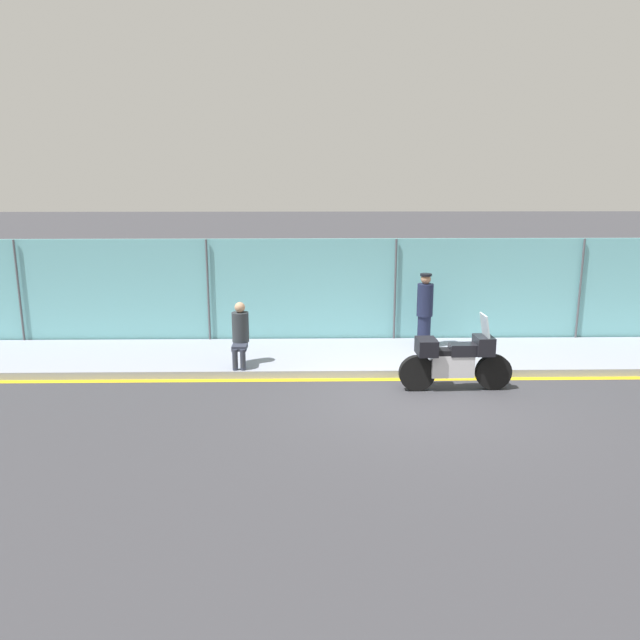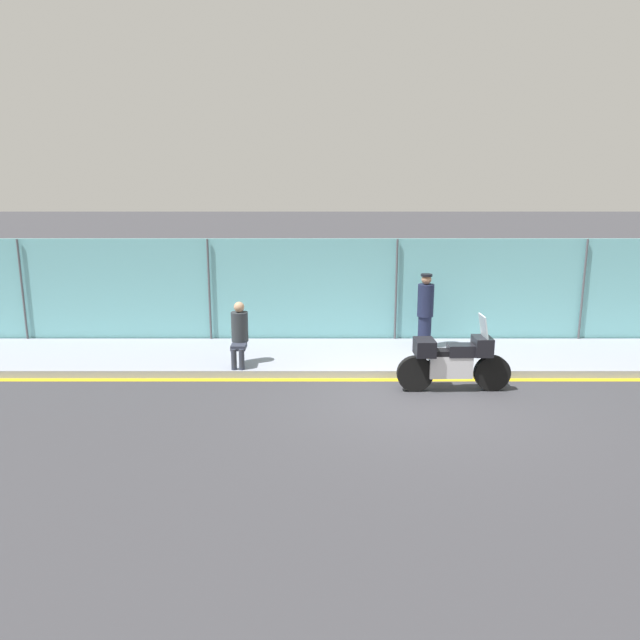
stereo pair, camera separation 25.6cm
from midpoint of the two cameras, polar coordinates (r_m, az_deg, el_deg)
The scene contains 7 objects.
ground_plane at distance 11.45m, azimuth 8.65°, elevation -7.26°, with size 120.00×120.00×0.00m, color #38383D.
sidewalk at distance 13.80m, azimuth 6.92°, elevation -3.31°, with size 32.56×2.54×0.16m.
curb_paint_stripe at distance 12.54m, azimuth 7.76°, elevation -5.39°, with size 32.56×0.18×0.01m.
storefront_fence at distance 14.84m, azimuth 6.33°, elevation 2.56°, with size 30.93×0.17×2.52m.
motorcycle at distance 11.92m, azimuth 11.64°, elevation -3.59°, with size 2.13×0.52×1.46m.
officer_standing at distance 14.12m, azimuth 9.04°, elevation 0.92°, with size 0.36×0.36×1.68m.
person_seated_on_curb at distance 12.77m, azimuth -7.88°, elevation -0.98°, with size 0.35×0.66×1.30m.
Camera 1 is at (-2.04, -10.58, 3.95)m, focal length 35.00 mm.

